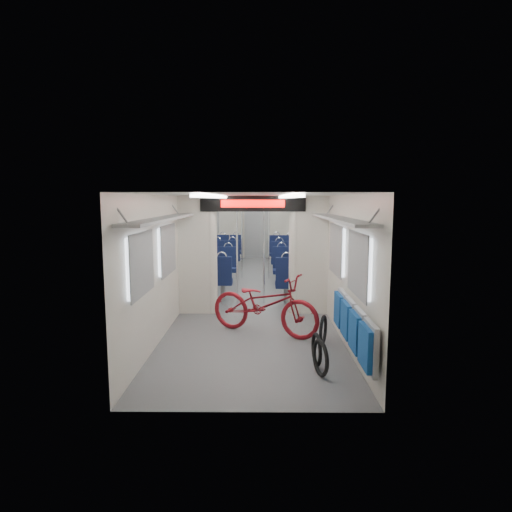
{
  "coord_description": "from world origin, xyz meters",
  "views": [
    {
      "loc": [
        0.13,
        -10.25,
        2.23
      ],
      "look_at": [
        0.05,
        -1.63,
        1.09
      ],
      "focal_mm": 30.0,
      "sensor_mm": 36.0,
      "label": 1
    }
  ],
  "objects_px": {
    "flip_bench": "(352,326)",
    "stanchion_far_right": "(269,238)",
    "stanchion_near_right": "(264,250)",
    "stanchion_far_left": "(242,238)",
    "bike_hoop_c": "(323,331)",
    "bike_hoop_a": "(320,360)",
    "seat_bay_near_left": "(216,269)",
    "seat_bay_near_right": "(294,271)",
    "seat_bay_far_right": "(285,253)",
    "bicycle": "(264,304)",
    "seat_bay_far_left": "(227,251)",
    "stanchion_near_left": "(237,251)",
    "bike_hoop_b": "(317,351)"
  },
  "relations": [
    {
      "from": "flip_bench",
      "to": "stanchion_far_right",
      "type": "distance_m",
      "value": 6.59
    },
    {
      "from": "stanchion_near_right",
      "to": "stanchion_far_left",
      "type": "height_order",
      "value": "same"
    },
    {
      "from": "flip_bench",
      "to": "bike_hoop_c",
      "type": "bearing_deg",
      "value": 104.2
    },
    {
      "from": "bike_hoop_a",
      "to": "stanchion_far_left",
      "type": "bearing_deg",
      "value": 100.55
    },
    {
      "from": "seat_bay_near_left",
      "to": "seat_bay_near_right",
      "type": "distance_m",
      "value": 1.89
    },
    {
      "from": "flip_bench",
      "to": "seat_bay_near_right",
      "type": "distance_m",
      "value": 4.51
    },
    {
      "from": "seat_bay_far_right",
      "to": "stanchion_far_right",
      "type": "bearing_deg",
      "value": -111.19
    },
    {
      "from": "seat_bay_near_right",
      "to": "stanchion_far_right",
      "type": "bearing_deg",
      "value": 105.3
    },
    {
      "from": "bicycle",
      "to": "flip_bench",
      "type": "relative_size",
      "value": 0.9
    },
    {
      "from": "flip_bench",
      "to": "seat_bay_far_left",
      "type": "relative_size",
      "value": 1.02
    },
    {
      "from": "seat_bay_far_left",
      "to": "stanchion_far_left",
      "type": "distance_m",
      "value": 2.04
    },
    {
      "from": "bike_hoop_a",
      "to": "stanchion_far_right",
      "type": "bearing_deg",
      "value": 94.35
    },
    {
      "from": "bike_hoop_a",
      "to": "stanchion_near_right",
      "type": "xyz_separation_m",
      "value": [
        -0.68,
        3.85,
        0.94
      ]
    },
    {
      "from": "seat_bay_near_right",
      "to": "stanchion_near_left",
      "type": "height_order",
      "value": "stanchion_near_left"
    },
    {
      "from": "stanchion_near_left",
      "to": "stanchion_near_right",
      "type": "relative_size",
      "value": 1.0
    },
    {
      "from": "stanchion_near_right",
      "to": "stanchion_far_right",
      "type": "bearing_deg",
      "value": 86.71
    },
    {
      "from": "bike_hoop_c",
      "to": "stanchion_near_right",
      "type": "relative_size",
      "value": 0.2
    },
    {
      "from": "flip_bench",
      "to": "stanchion_near_left",
      "type": "bearing_deg",
      "value": 116.07
    },
    {
      "from": "bike_hoop_a",
      "to": "seat_bay_near_right",
      "type": "relative_size",
      "value": 0.22
    },
    {
      "from": "seat_bay_far_right",
      "to": "stanchion_far_left",
      "type": "height_order",
      "value": "stanchion_far_left"
    },
    {
      "from": "bike_hoop_b",
      "to": "stanchion_near_right",
      "type": "relative_size",
      "value": 0.2
    },
    {
      "from": "stanchion_near_left",
      "to": "bike_hoop_a",
      "type": "bearing_deg",
      "value": -71.53
    },
    {
      "from": "stanchion_far_left",
      "to": "bike_hoop_c",
      "type": "bearing_deg",
      "value": -75.23
    },
    {
      "from": "bike_hoop_a",
      "to": "stanchion_far_left",
      "type": "relative_size",
      "value": 0.21
    },
    {
      "from": "stanchion_near_left",
      "to": "seat_bay_near_left",
      "type": "bearing_deg",
      "value": 114.67
    },
    {
      "from": "stanchion_far_left",
      "to": "stanchion_near_left",
      "type": "bearing_deg",
      "value": -89.43
    },
    {
      "from": "flip_bench",
      "to": "seat_bay_near_left",
      "type": "xyz_separation_m",
      "value": [
        -2.29,
        4.76,
        -0.04
      ]
    },
    {
      "from": "seat_bay_far_left",
      "to": "stanchion_near_left",
      "type": "xyz_separation_m",
      "value": [
        0.59,
        -5.01,
        0.6
      ]
    },
    {
      "from": "bicycle",
      "to": "stanchion_far_right",
      "type": "xyz_separation_m",
      "value": [
        0.18,
        5.04,
        0.64
      ]
    },
    {
      "from": "bicycle",
      "to": "seat_bay_near_right",
      "type": "bearing_deg",
      "value": 13.27
    },
    {
      "from": "seat_bay_near_right",
      "to": "seat_bay_far_right",
      "type": "relative_size",
      "value": 0.98
    },
    {
      "from": "stanchion_near_right",
      "to": "seat_bay_far_left",
      "type": "bearing_deg",
      "value": 103.27
    },
    {
      "from": "bike_hoop_a",
      "to": "bike_hoop_b",
      "type": "xyz_separation_m",
      "value": [
        -0.0,
        0.34,
        -0.01
      ]
    },
    {
      "from": "bicycle",
      "to": "bike_hoop_c",
      "type": "bearing_deg",
      "value": -92.74
    },
    {
      "from": "flip_bench",
      "to": "seat_bay_near_right",
      "type": "xyz_separation_m",
      "value": [
        -0.42,
        4.49,
        -0.02
      ]
    },
    {
      "from": "bike_hoop_b",
      "to": "seat_bay_near_left",
      "type": "bearing_deg",
      "value": 111.38
    },
    {
      "from": "bike_hoop_a",
      "to": "seat_bay_near_left",
      "type": "height_order",
      "value": "seat_bay_near_left"
    },
    {
      "from": "seat_bay_near_left",
      "to": "stanchion_far_right",
      "type": "xyz_separation_m",
      "value": [
        1.32,
        1.74,
        0.61
      ]
    },
    {
      "from": "stanchion_near_right",
      "to": "bike_hoop_a",
      "type": "bearing_deg",
      "value": -79.96
    },
    {
      "from": "bike_hoop_c",
      "to": "seat_bay_far_right",
      "type": "relative_size",
      "value": 0.21
    },
    {
      "from": "seat_bay_near_left",
      "to": "stanchion_near_right",
      "type": "height_order",
      "value": "stanchion_near_right"
    },
    {
      "from": "seat_bay_far_left",
      "to": "stanchion_far_right",
      "type": "height_order",
      "value": "stanchion_far_right"
    },
    {
      "from": "flip_bench",
      "to": "seat_bay_far_left",
      "type": "height_order",
      "value": "seat_bay_far_left"
    },
    {
      "from": "stanchion_near_right",
      "to": "bike_hoop_c",
      "type": "bearing_deg",
      "value": -71.29
    },
    {
      "from": "seat_bay_near_right",
      "to": "stanchion_near_left",
      "type": "xyz_separation_m",
      "value": [
        -1.28,
        -1.02,
        0.59
      ]
    },
    {
      "from": "seat_bay_near_left",
      "to": "stanchion_far_left",
      "type": "height_order",
      "value": "stanchion_far_left"
    },
    {
      "from": "bicycle",
      "to": "flip_bench",
      "type": "distance_m",
      "value": 1.85
    },
    {
      "from": "bike_hoop_c",
      "to": "stanchion_near_left",
      "type": "xyz_separation_m",
      "value": [
        -1.46,
        2.53,
        0.95
      ]
    },
    {
      "from": "stanchion_near_left",
      "to": "stanchion_far_left",
      "type": "distance_m",
      "value": 3.13
    },
    {
      "from": "bike_hoop_a",
      "to": "bike_hoop_c",
      "type": "relative_size",
      "value": 1.04
    }
  ]
}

